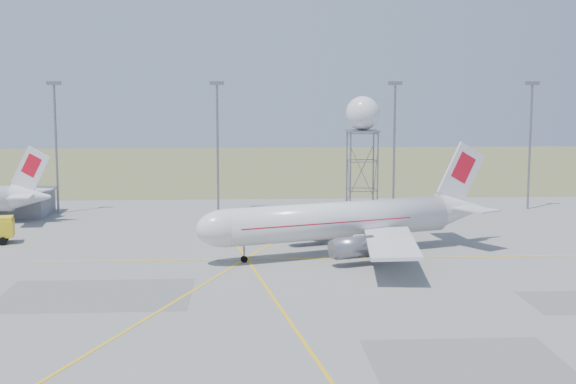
{
  "coord_description": "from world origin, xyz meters",
  "views": [
    {
      "loc": [
        -5.95,
        -60.0,
        19.61
      ],
      "look_at": [
        -0.37,
        40.0,
        6.46
      ],
      "focal_mm": 50.0,
      "sensor_mm": 36.0,
      "label": 1
    }
  ],
  "objects": [
    {
      "name": "mast_d",
      "position": [
        40.0,
        66.0,
        12.07
      ],
      "size": [
        2.2,
        0.5,
        20.5
      ],
      "color": "slate",
      "rests_on": "ground"
    },
    {
      "name": "mast_b",
      "position": [
        -10.0,
        66.0,
        12.07
      ],
      "size": [
        2.2,
        0.5,
        20.5
      ],
      "color": "slate",
      "rests_on": "ground"
    },
    {
      "name": "mast_c",
      "position": [
        18.0,
        66.0,
        12.07
      ],
      "size": [
        2.2,
        0.5,
        20.5
      ],
      "color": "slate",
      "rests_on": "ground"
    },
    {
      "name": "airliner_main",
      "position": [
        5.73,
        32.7,
        3.95
      ],
      "size": [
        36.86,
        34.71,
        12.88
      ],
      "rotation": [
        0.0,
        0.0,
        3.48
      ],
      "color": "silver",
      "rests_on": "ground"
    },
    {
      "name": "ground",
      "position": [
        0.0,
        0.0,
        0.0
      ],
      "size": [
        400.0,
        400.0,
        0.0
      ],
      "primitive_type": "plane",
      "color": "gray",
      "rests_on": "ground"
    },
    {
      "name": "mast_a",
      "position": [
        -35.0,
        66.0,
        12.07
      ],
      "size": [
        2.2,
        0.5,
        20.5
      ],
      "color": "slate",
      "rests_on": "ground"
    },
    {
      "name": "grass_strip",
      "position": [
        0.0,
        140.0,
        0.01
      ],
      "size": [
        400.0,
        120.0,
        0.03
      ],
      "primitive_type": "cube",
      "color": "olive",
      "rests_on": "ground"
    },
    {
      "name": "radar_tower",
      "position": [
        11.73,
        58.18,
        10.26
      ],
      "size": [
        5.05,
        5.05,
        18.28
      ],
      "color": "slate",
      "rests_on": "ground"
    }
  ]
}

